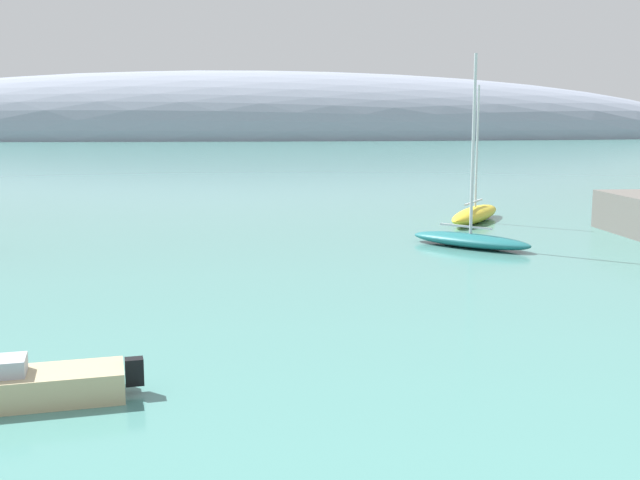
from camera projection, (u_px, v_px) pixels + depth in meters
The scene contains 4 objects.
distant_ridge at pixel (245, 138), 235.66m from camera, with size 295.33×55.34×39.94m, color #8E99AD.
sailboat_teal_near_shore at pixel (470, 238), 40.53m from camera, with size 6.13×6.16×9.80m.
sailboat_yellow_mid_mooring at pixel (475, 214), 50.10m from camera, with size 5.84×7.81×8.62m.
motorboat_sand_foreground at pixel (33, 386), 18.53m from camera, with size 4.74×2.24×1.14m.
Camera 1 is at (-3.20, -3.56, 6.71)m, focal length 44.11 mm.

